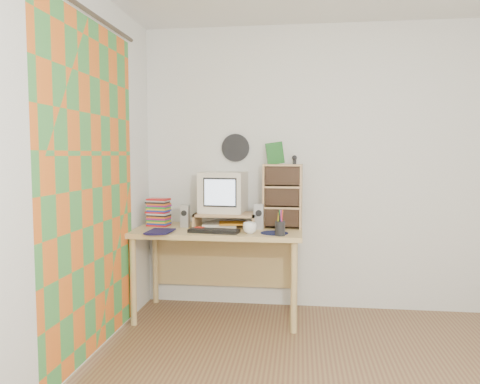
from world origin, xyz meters
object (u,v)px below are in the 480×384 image
(keyboard, at_px, (214,231))
(cd_rack, at_px, (283,196))
(dvd_stack, at_px, (158,211))
(diary, at_px, (149,230))
(desk, at_px, (219,243))
(mug, at_px, (250,228))
(crt_monitor, at_px, (223,192))

(keyboard, height_order, cd_rack, cd_rack)
(keyboard, distance_m, dvd_stack, 0.63)
(cd_rack, height_order, diary, cd_rack)
(diary, bearing_deg, keyboard, 9.54)
(desk, distance_m, diary, 0.63)
(mug, bearing_deg, crt_monitor, 127.97)
(desk, relative_size, cd_rack, 2.60)
(desk, height_order, keyboard, keyboard)
(crt_monitor, height_order, cd_rack, cd_rack)
(diary, bearing_deg, crt_monitor, 40.18)
(mug, bearing_deg, dvd_stack, 160.13)
(crt_monitor, xyz_separation_m, diary, (-0.53, -0.41, -0.27))
(dvd_stack, height_order, mug, dvd_stack)
(desk, xyz_separation_m, keyboard, (0.00, -0.26, 0.15))
(desk, height_order, diary, diary)
(keyboard, relative_size, dvd_stack, 1.59)
(keyboard, distance_m, mug, 0.29)
(keyboard, bearing_deg, cd_rack, 38.76)
(crt_monitor, relative_size, mug, 3.28)
(crt_monitor, relative_size, diary, 1.61)
(crt_monitor, xyz_separation_m, keyboard, (-0.01, -0.35, -0.28))
(dvd_stack, relative_size, diary, 1.11)
(cd_rack, bearing_deg, dvd_stack, -175.34)
(desk, bearing_deg, dvd_stack, 176.35)
(dvd_stack, bearing_deg, desk, 5.49)
(mug, bearing_deg, cd_rack, 53.89)
(keyboard, xyz_separation_m, dvd_stack, (-0.55, 0.29, 0.11))
(desk, bearing_deg, mug, -42.61)
(keyboard, height_order, dvd_stack, dvd_stack)
(desk, relative_size, dvd_stack, 5.52)
(dvd_stack, bearing_deg, mug, -10.74)
(dvd_stack, xyz_separation_m, diary, (0.03, -0.36, -0.10))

